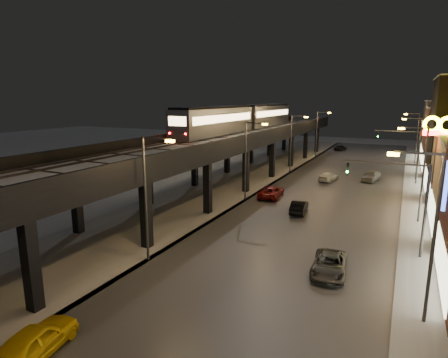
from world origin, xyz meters
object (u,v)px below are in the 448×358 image
at_px(car_near_white, 299,207).
at_px(car_mid_silver, 271,192).
at_px(car_mid_dark, 328,177).
at_px(car_far_white, 340,148).
at_px(car_onc_dark, 329,265).
at_px(car_onc_red, 371,176).
at_px(car_taxi, 35,342).
at_px(subway_train, 244,117).

height_order(car_near_white, car_mid_silver, car_mid_silver).
height_order(car_mid_dark, car_far_white, car_far_white).
bearing_deg(car_mid_silver, car_onc_dark, 114.62).
distance_m(car_near_white, car_onc_red, 20.03).
distance_m(car_mid_silver, car_mid_dark, 12.90).
height_order(car_taxi, car_onc_dark, car_taxi).
bearing_deg(car_near_white, car_mid_dark, -95.03).
height_order(car_taxi, car_far_white, car_taxi).
xyz_separation_m(car_mid_silver, car_onc_red, (9.74, 14.80, 0.06)).
bearing_deg(car_taxi, subway_train, -89.25).
bearing_deg(car_far_white, car_onc_dark, 116.46).
relative_size(car_mid_dark, car_far_white, 1.11).
relative_size(car_near_white, car_far_white, 1.04).
height_order(car_mid_dark, car_onc_dark, car_onc_dark).
xyz_separation_m(car_mid_silver, car_mid_dark, (4.31, 12.16, -0.08)).
height_order(car_near_white, car_onc_dark, car_near_white).
bearing_deg(car_mid_dark, car_onc_red, -143.87).
relative_size(car_onc_dark, car_onc_red, 1.04).
bearing_deg(car_near_white, subway_train, -59.53).
relative_size(car_mid_dark, car_onc_dark, 0.91).
bearing_deg(car_mid_dark, car_mid_silver, 80.69).
height_order(car_mid_dark, car_onc_red, car_onc_red).
height_order(car_taxi, car_mid_silver, car_taxi).
bearing_deg(subway_train, car_onc_red, -1.43).
height_order(car_taxi, car_near_white, car_taxi).
height_order(subway_train, car_near_white, subway_train).
relative_size(car_mid_silver, car_far_white, 1.31).
bearing_deg(car_near_white, car_onc_dark, 107.34).
bearing_deg(subway_train, car_onc_dark, -58.30).
xyz_separation_m(car_mid_dark, car_onc_dark, (5.63, -29.22, 0.03)).
relative_size(car_taxi, car_onc_red, 0.99).
distance_m(subway_train, car_taxi, 48.09).
height_order(subway_train, car_mid_dark, subway_train).
height_order(car_onc_dark, car_onc_red, car_onc_red).
xyz_separation_m(car_taxi, car_onc_red, (10.16, 45.97, 0.01)).
relative_size(car_far_white, car_onc_red, 0.86).
bearing_deg(car_far_white, subway_train, 88.77).
height_order(car_far_white, car_onc_red, car_onc_red).
distance_m(car_mid_dark, car_far_white, 33.83).
bearing_deg(car_far_white, car_near_white, 112.51).
bearing_deg(car_mid_silver, car_far_white, -96.34).
relative_size(car_near_white, car_mid_dark, 0.94).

